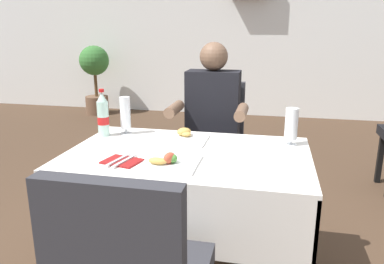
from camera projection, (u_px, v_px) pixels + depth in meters
The scene contains 11 objects.
back_wall at pixel (256, 17), 5.66m from camera, with size 11.00×0.12×3.01m, color white.
main_dining_table at pixel (188, 183), 1.96m from camera, with size 1.23×0.80×0.73m.
chair_far_diner_seat at pixel (212, 142), 2.70m from camera, with size 0.44×0.50×0.97m.
seated_diner_far at pixel (211, 124), 2.56m from camera, with size 0.50×0.46×1.26m.
plate_near_camera at pixel (169, 161), 1.73m from camera, with size 0.26×0.26×0.06m.
plate_far_diner at pixel (184, 137), 2.12m from camera, with size 0.26×0.26×0.06m.
beer_glass_left at pixel (291, 126), 2.00m from camera, with size 0.07×0.07×0.20m.
beer_glass_middle at pixel (125, 116), 2.22m from camera, with size 0.07×0.07×0.22m.
cola_bottle_primary at pixel (103, 115), 2.17m from camera, with size 0.07×0.07×0.28m.
napkin_cutlery_set at pixel (122, 161), 1.77m from camera, with size 0.19×0.20×0.01m.
potted_plant_corner at pixel (95, 73), 5.95m from camera, with size 0.46×0.46×1.09m.
Camera 1 is at (0.32, -1.62, 1.35)m, focal length 35.01 mm.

